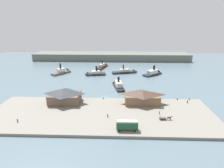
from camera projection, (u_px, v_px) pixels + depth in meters
ground_plane at (105, 97)px, 107.57m from camera, size 320.00×320.00×0.00m
quay_promenade at (101, 114)px, 86.66m from camera, size 110.00×36.00×1.20m
seawall_edge at (104, 99)px, 104.02m from camera, size 110.00×0.80×1.00m
ferry_shed_customs_shed at (65, 95)px, 96.44m from camera, size 16.63×11.27×8.42m
ferry_shed_west_terminal at (142, 97)px, 96.15m from camera, size 18.73×10.11×7.12m
street_tram at (127, 125)px, 72.29m from camera, size 8.79×2.67×4.29m
horse_cart at (165, 118)px, 80.52m from camera, size 5.91×1.48×1.87m
pedestrian_near_west_shed at (108, 116)px, 82.70m from camera, size 0.44×0.44×1.77m
pedestrian_near_east_shed at (17, 121)px, 78.57m from camera, size 0.42×0.42×1.71m
pedestrian_walking_east at (187, 102)px, 96.98m from camera, size 0.44×0.44×1.77m
pedestrian_by_tram at (159, 113)px, 85.49m from camera, size 0.38×0.38×1.54m
mooring_post_east at (189, 99)px, 100.70m from camera, size 0.44×0.44×0.90m
mooring_post_center_east at (177, 99)px, 100.88m from camera, size 0.44×0.44×0.90m
mooring_post_west at (104, 98)px, 102.01m from camera, size 0.44×0.44×0.90m
ferry_moored_west at (63, 72)px, 156.27m from camera, size 15.65×17.88×10.97m
ferry_approaching_west at (103, 66)px, 175.82m from camera, size 10.71×21.70×8.68m
ferry_near_quay at (93, 74)px, 151.03m from camera, size 18.44×8.72×10.47m
ferry_departing_north at (154, 73)px, 152.40m from camera, size 18.84×16.55×10.12m
ferry_outer_harbor at (127, 72)px, 156.90m from camera, size 23.44×9.92×9.09m
ferry_approaching_east at (118, 85)px, 124.56m from camera, size 9.03×19.95×9.49m
far_headland at (111, 56)px, 209.78m from camera, size 180.00×24.00×8.00m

